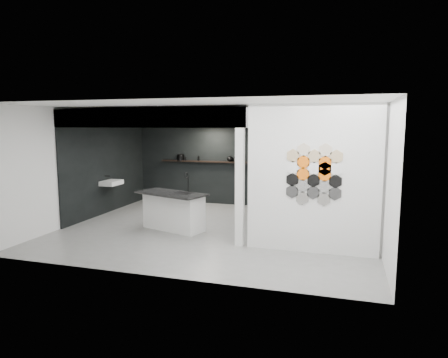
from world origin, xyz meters
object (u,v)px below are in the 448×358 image
stockpot (181,157)px  glass_bowl (251,160)px  bottle_dark (198,158)px  partition_panel (313,179)px  wall_basin (111,183)px  kitchen_island (173,210)px  kettle (230,159)px  glass_vase (251,160)px  utensil_cup (185,159)px

stockpot → glass_bowl: 2.23m
glass_bowl → bottle_dark: 1.64m
partition_panel → bottle_dark: bearing=133.9°
wall_basin → kitchen_island: kitchen_island is taller
partition_panel → glass_bowl: size_ratio=18.13×
partition_panel → stockpot: (-4.31, 3.87, 0.01)m
stockpot → kettle: (1.60, 0.00, -0.01)m
stockpot → kettle: 1.60m
kitchen_island → stockpot: 3.46m
stockpot → bottle_dark: (0.59, 0.00, -0.02)m
glass_vase → bottle_dark: (-1.64, 0.00, -0.00)m
stockpot → bottle_dark: bearing=0.0°
wall_basin → kettle: bearing=36.9°
stockpot → kettle: bearing=0.0°
utensil_cup → glass_bowl: bearing=0.0°
partition_panel → glass_bowl: partition_panel is taller
kettle → utensil_cup: 1.46m
kitchen_island → glass_vase: 3.44m
bottle_dark → stockpot: bearing=180.0°
glass_vase → utensil_cup: (-2.10, 0.00, -0.02)m
partition_panel → bottle_dark: (-3.72, 3.87, -0.01)m
glass_vase → partition_panel: bearing=-61.8°
wall_basin → partition_panel: bearing=-18.2°
glass_vase → utensil_cup: 2.10m
utensil_cup → wall_basin: bearing=-122.0°
partition_panel → wall_basin: (-5.46, 1.80, -0.55)m
utensil_cup → kitchen_island: bearing=-72.3°
kettle → glass_vase: (0.64, 0.00, -0.01)m
glass_bowl → utensil_cup: 2.10m
kettle → utensil_cup: size_ratio=1.83×
kettle → glass_bowl: bearing=5.2°
kitchen_island → bottle_dark: bottle_dark is taller
partition_panel → bottle_dark: 5.36m
stockpot → glass_vase: (2.23, 0.00, -0.02)m
kitchen_island → stockpot: (-1.13, 3.12, 0.96)m
stockpot → glass_bowl: bearing=0.0°
kitchen_island → stockpot: bearing=128.3°
stockpot → glass_vase: bearing=0.0°
stockpot → utensil_cup: stockpot is taller
partition_panel → wall_basin: partition_panel is taller
kitchen_island → glass_vase: glass_vase is taller
utensil_cup → bottle_dark: bearing=0.0°
kitchen_island → glass_bowl: 3.44m
wall_basin → kitchen_island: bearing=-24.8°
kettle → glass_bowl: (0.64, 0.00, -0.02)m
glass_bowl → utensil_cup: size_ratio=1.50×
partition_panel → wall_basin: bearing=161.8°
bottle_dark → glass_bowl: bearing=0.0°
glass_bowl → bottle_dark: (-1.64, 0.00, 0.02)m
wall_basin → utensil_cup: utensil_cup is taller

